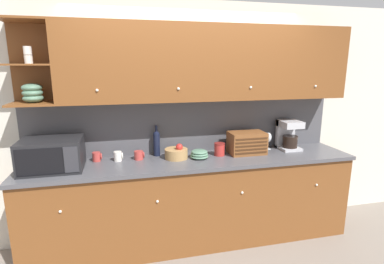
{
  "coord_description": "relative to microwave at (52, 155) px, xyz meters",
  "views": [
    {
      "loc": [
        -0.72,
        -3.24,
        1.93
      ],
      "look_at": [
        0.0,
        -0.21,
        1.23
      ],
      "focal_mm": 28.0,
      "sensor_mm": 36.0,
      "label": 1
    }
  ],
  "objects": [
    {
      "name": "counter_unit",
      "position": [
        1.38,
        -0.0,
        -0.63
      ],
      "size": [
        3.48,
        0.62,
        0.96
      ],
      "color": "brown",
      "rests_on": "ground_plane"
    },
    {
      "name": "mug_patterned_third",
      "position": [
        0.39,
        0.17,
        -0.1
      ],
      "size": [
        0.09,
        0.08,
        0.09
      ],
      "color": "#B73D38",
      "rests_on": "counter_unit"
    },
    {
      "name": "wine_bottle",
      "position": [
        1.01,
        0.22,
        0.0
      ],
      "size": [
        0.07,
        0.07,
        0.34
      ],
      "color": "black",
      "rests_on": "counter_unit"
    },
    {
      "name": "mug",
      "position": [
        0.81,
        0.12,
        -0.1
      ],
      "size": [
        0.11,
        0.09,
        0.09
      ],
      "color": "#B73D38",
      "rests_on": "counter_unit"
    },
    {
      "name": "ground_plane",
      "position": [
        1.38,
        0.3,
        -1.1
      ],
      "size": [
        24.0,
        24.0,
        0.0
      ],
      "primitive_type": "plane",
      "color": "slate"
    },
    {
      "name": "fruit_basket",
      "position": [
        1.21,
        0.07,
        -0.09
      ],
      "size": [
        0.24,
        0.24,
        0.16
      ],
      "color": "#A87F4C",
      "rests_on": "counter_unit"
    },
    {
      "name": "coffee_maker",
      "position": [
        2.56,
        0.13,
        0.02
      ],
      "size": [
        0.23,
        0.25,
        0.34
      ],
      "color": "#B7B7BC",
      "rests_on": "counter_unit"
    },
    {
      "name": "mug_blue_second",
      "position": [
        0.6,
        0.13,
        -0.1
      ],
      "size": [
        0.09,
        0.08,
        0.1
      ],
      "color": "silver",
      "rests_on": "counter_unit"
    },
    {
      "name": "wall_back",
      "position": [
        1.38,
        0.33,
        0.2
      ],
      "size": [
        5.86,
        0.06,
        2.6
      ],
      "color": "beige",
      "rests_on": "ground_plane"
    },
    {
      "name": "microwave",
      "position": [
        0.0,
        0.0,
        0.0
      ],
      "size": [
        0.55,
        0.43,
        0.3
      ],
      "color": "black",
      "rests_on": "counter_unit"
    },
    {
      "name": "backsplash_panel",
      "position": [
        1.38,
        0.29,
        0.16
      ],
      "size": [
        3.46,
        0.01,
        0.61
      ],
      "color": "#4C4C51",
      "rests_on": "counter_unit"
    },
    {
      "name": "upper_cabinets",
      "position": [
        1.55,
        0.12,
        0.84
      ],
      "size": [
        3.46,
        0.36,
        0.77
      ],
      "color": "brown",
      "rests_on": "backsplash_panel"
    },
    {
      "name": "storage_canister",
      "position": [
        1.69,
        0.07,
        -0.08
      ],
      "size": [
        0.12,
        0.12,
        0.14
      ],
      "color": "#B22D28",
      "rests_on": "counter_unit"
    },
    {
      "name": "bowl_stack_on_counter",
      "position": [
        1.44,
        0.02,
        -0.1
      ],
      "size": [
        0.2,
        0.2,
        0.09
      ],
      "color": "slate",
      "rests_on": "counter_unit"
    },
    {
      "name": "wine_glass",
      "position": [
        2.33,
        0.17,
        -0.01
      ],
      "size": [
        0.07,
        0.07,
        0.2
      ],
      "color": "silver",
      "rests_on": "counter_unit"
    },
    {
      "name": "bread_box",
      "position": [
        2.01,
        0.07,
        -0.03
      ],
      "size": [
        0.4,
        0.26,
        0.24
      ],
      "color": "brown",
      "rests_on": "counter_unit"
    }
  ]
}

